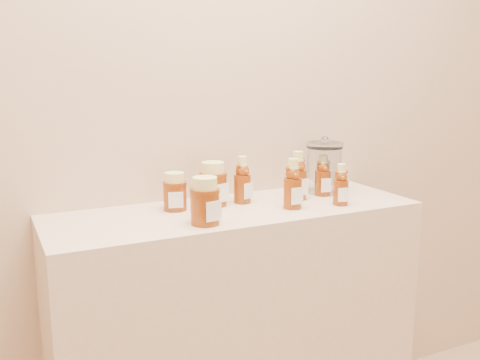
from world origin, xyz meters
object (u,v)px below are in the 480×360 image
display_table (236,338)px  honey_jar_left (175,191)px  bear_bottle_front_left (293,180)px  glass_canister (324,165)px  bear_bottle_back_left (242,177)px

display_table → honey_jar_left: size_ratio=9.94×
bear_bottle_front_left → glass_canister: (0.22, 0.14, 0.01)m
bear_bottle_back_left → glass_canister: bearing=-17.1°
bear_bottle_back_left → glass_canister: size_ratio=0.89×
honey_jar_left → display_table: bearing=-7.1°
bear_bottle_back_left → honey_jar_left: size_ratio=1.47×
bear_bottle_back_left → honey_jar_left: 0.24m
glass_canister → honey_jar_left: bearing=179.8°
bear_bottle_back_left → honey_jar_left: (-0.23, 0.01, -0.03)m
honey_jar_left → bear_bottle_front_left: bearing=-7.6°
bear_bottle_front_left → bear_bottle_back_left: bearing=131.8°
bear_bottle_back_left → bear_bottle_front_left: bearing=-68.6°
display_table → bear_bottle_front_left: bearing=-23.1°
bear_bottle_back_left → display_table: bearing=-148.7°
bear_bottle_front_left → glass_canister: 0.26m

